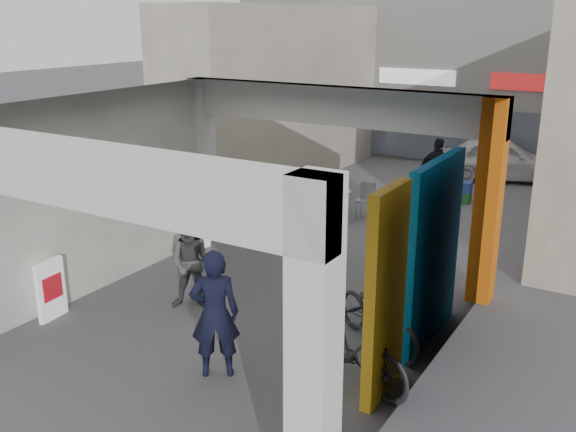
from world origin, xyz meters
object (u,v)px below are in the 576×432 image
Objects in this scene: border_collie at (301,300)px; man_back_turned at (192,263)px; man_with_dog at (215,314)px; white_van at (501,159)px; cafe_set at (338,204)px; bicycle_front at (379,315)px; produce_stand at (320,192)px; man_crates at (438,172)px; bicycle_rear at (354,348)px; man_elderly at (396,259)px.

border_collie is 0.38× the size of man_back_turned.
man_with_dog is at bearing -72.00° from man_back_turned.
man_back_turned is 0.43× the size of white_van.
bicycle_front reaches higher than cafe_set.
bicycle_front is (3.19, 0.39, -0.31)m from man_back_turned.
bicycle_front reaches higher than produce_stand.
cafe_set is at bearing 61.40° from bicycle_front.
cafe_set is at bearing -111.94° from man_with_dog.
man_back_turned reaches higher than bicycle_front.
man_crates is (2.64, 1.50, 0.56)m from produce_stand.
man_crates is 0.95× the size of bicycle_rear.
man_with_dog reaches higher than produce_stand.
man_with_dog is at bearing 91.30° from man_crates.
bicycle_front is at bearing -165.86° from man_with_dog.
man_crates is (-1.33, 6.16, 0.10)m from man_elderly.
bicycle_rear reaches higher than produce_stand.
man_crates reaches higher than man_back_turned.
bicycle_rear reaches higher than border_collie.
man_with_dog reaches higher than border_collie.
bicycle_rear is at bearing -58.71° from man_elderly.
man_elderly is 1.65m from bicycle_front.
man_with_dog is 1.91m from bicycle_rear.
man_back_turned reaches higher than man_elderly.
bicycle_front is at bearing 165.80° from white_van.
man_elderly is (3.97, -4.65, 0.46)m from produce_stand.
border_collie is at bearing 64.49° from bicycle_rear.
man_back_turned is 0.85× the size of bicycle_front.
man_with_dog is at bearing 169.45° from bicycle_front.
cafe_set is 1.23× the size of produce_stand.
border_collie is 0.32× the size of bicycle_front.
man_crates is at bearing 53.65° from cafe_set.
border_collie is at bearing -69.57° from cafe_set.
border_collie is 1.90m from man_back_turned.
bicycle_front is 0.50× the size of white_van.
cafe_set is at bearing 45.10° from bicycle_rear.
produce_stand is 0.64× the size of bicycle_front.
white_van reaches higher than cafe_set.
man_with_dog is (1.85, -7.32, 0.60)m from cafe_set.
produce_stand is at bearing 139.46° from cafe_set.
bicycle_rear is 12.50m from white_van.
man_elderly is at bearing -144.93° from man_with_dog.
white_van is at bearing 67.03° from cafe_set.
border_collie is 0.16× the size of white_van.
man_back_turned is at bearing 150.10° from white_van.
bicycle_front is at bearing 102.95° from man_crates.
bicycle_front is 1.02× the size of bicycle_rear.
cafe_set is 2.92m from man_crates.
bicycle_rear is at bearing -37.26° from produce_stand.
white_van is at bearing 21.74° from bicycle_rear.
white_van is (-0.56, 9.68, -0.14)m from man_elderly.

